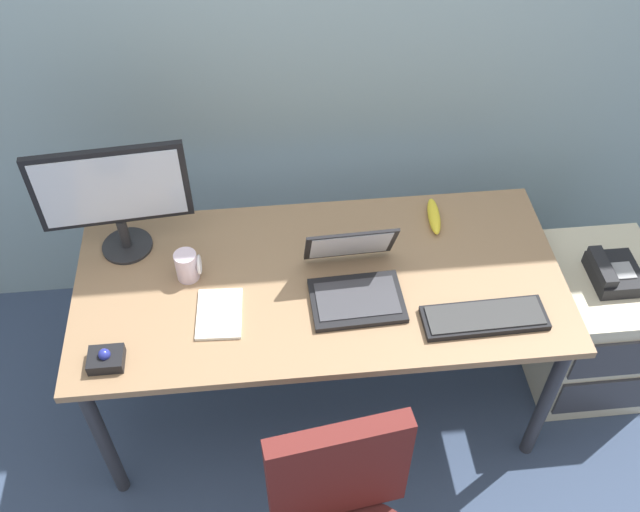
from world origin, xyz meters
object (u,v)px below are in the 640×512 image
(trackball_mouse, at_px, (106,359))
(monitor_main, at_px, (113,194))
(desk_phone, at_px, (613,273))
(laptop, at_px, (354,280))
(paper_notepad, at_px, (219,314))
(file_cabinet, at_px, (589,324))
(coffee_mug, at_px, (188,266))
(keyboard, at_px, (484,318))
(banana, at_px, (434,216))

(trackball_mouse, bearing_deg, monitor_main, 87.57)
(desk_phone, height_order, laptop, laptop)
(paper_notepad, bearing_deg, file_cabinet, 5.99)
(coffee_mug, xyz_separation_m, paper_notepad, (0.10, -0.18, -0.05))
(keyboard, height_order, coffee_mug, coffee_mug)
(desk_phone, xyz_separation_m, trackball_mouse, (-1.79, -0.29, 0.12))
(monitor_main, xyz_separation_m, banana, (1.13, 0.03, -0.24))
(trackball_mouse, xyz_separation_m, coffee_mug, (0.25, 0.34, 0.03))
(monitor_main, relative_size, paper_notepad, 2.47)
(laptop, bearing_deg, keyboard, -23.09)
(monitor_main, xyz_separation_m, paper_notepad, (0.33, -0.35, -0.25))
(keyboard, xyz_separation_m, laptop, (-0.41, 0.17, 0.04))
(laptop, bearing_deg, monitor_main, 160.47)
(laptop, xyz_separation_m, banana, (0.34, 0.31, -0.03))
(desk_phone, height_order, banana, banana)
(banana, bearing_deg, desk_phone, -20.78)
(paper_notepad, bearing_deg, keyboard, -7.13)
(desk_phone, relative_size, paper_notepad, 0.96)
(desk_phone, relative_size, monitor_main, 0.39)
(file_cabinet, distance_m, keyboard, 0.77)
(banana, bearing_deg, file_cabinet, -19.24)
(monitor_main, bearing_deg, paper_notepad, -46.36)
(file_cabinet, bearing_deg, paper_notepad, -174.01)
(coffee_mug, distance_m, banana, 0.92)
(file_cabinet, distance_m, desk_phone, 0.33)
(monitor_main, distance_m, laptop, 0.86)
(banana, bearing_deg, coffee_mug, -167.81)
(desk_phone, height_order, keyboard, keyboard)
(laptop, height_order, coffee_mug, laptop)
(banana, bearing_deg, laptop, -137.75)
(desk_phone, bearing_deg, laptop, -175.94)
(file_cabinet, distance_m, laptop, 1.10)
(laptop, height_order, paper_notepad, laptop)
(paper_notepad, bearing_deg, banana, 25.15)
(paper_notepad, bearing_deg, laptop, 8.14)
(paper_notepad, relative_size, banana, 1.09)
(keyboard, bearing_deg, desk_phone, 23.23)
(monitor_main, xyz_separation_m, keyboard, (1.20, -0.45, -0.25))
(desk_phone, distance_m, trackball_mouse, 1.81)
(keyboard, relative_size, laptop, 1.24)
(keyboard, bearing_deg, trackball_mouse, -177.67)
(keyboard, height_order, laptop, laptop)
(file_cabinet, relative_size, keyboard, 1.43)
(file_cabinet, distance_m, coffee_mug, 1.62)
(file_cabinet, relative_size, desk_phone, 2.94)
(keyboard, xyz_separation_m, banana, (-0.07, 0.48, 0.01))
(monitor_main, xyz_separation_m, trackball_mouse, (-0.02, -0.50, -0.24))
(keyboard, distance_m, paper_notepad, 0.87)
(monitor_main, bearing_deg, laptop, -19.53)
(laptop, distance_m, paper_notepad, 0.47)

